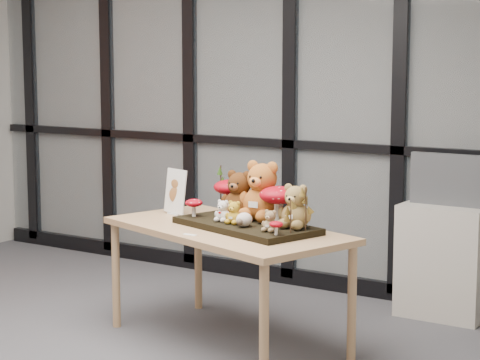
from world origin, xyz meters
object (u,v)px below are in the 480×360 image
Objects in this scene: bear_tan_back at (296,204)px; bear_beige_small at (270,220)px; bear_white_bow at (223,210)px; plush_cream_hedgehog at (244,219)px; mushroom_front_left at (194,207)px; mushroom_back_right at (278,204)px; diorama_tray at (246,226)px; sign_holder at (175,194)px; monitor at (446,180)px; bear_small_yellow at (234,211)px; cabinet at (443,261)px; display_table at (226,238)px; mushroom_back_left at (230,194)px; mushroom_front_right at (276,227)px; bear_brown_medium at (239,191)px; bear_pooh_yellow at (262,188)px.

bear_tan_back is 2.04× the size of bear_beige_small.
bear_white_bow is 1.56× the size of plush_cream_hedgehog.
mushroom_back_right is at bearing 4.41° from mushroom_front_left.
sign_holder reaches higher than diorama_tray.
bear_tan_back is 1.27m from monitor.
bear_tan_back is at bearing 9.79° from sign_holder.
sign_holder is (-0.59, 0.22, 0.02)m from bear_small_yellow.
cabinet is at bearing -90.00° from monitor.
plush_cream_hedgehog is at bearing -3.32° from sign_holder.
mushroom_back_right is 0.33× the size of cabinet.
bear_small_yellow is at bearing -12.92° from display_table.
sign_holder reaches higher than mushroom_front_left.
sign_holder is at bearing 177.87° from bear_beige_small.
mushroom_front_right is at bearing -37.11° from mushroom_back_left.
diorama_tray is 0.25m from bear_brown_medium.
plush_cream_hedgehog is at bearing -47.00° from mushroom_back_left.
bear_white_bow is (-0.09, 0.02, -0.00)m from bear_small_yellow.
bear_brown_medium is (-0.00, 0.15, 0.26)m from display_table.
bear_beige_small is at bearing 6.27° from plush_cream_hedgehog.
bear_beige_small is 0.46× the size of sign_holder.
bear_pooh_yellow reaches higher than bear_beige_small.
mushroom_front_right is at bearing -16.55° from diorama_tray.
sign_holder is (-0.94, 0.14, -0.04)m from bear_tan_back.
diorama_tray is 1.82× the size of monitor.
display_table is 0.51m from mushroom_front_right.
cabinet is (1.01, 0.97, -0.48)m from mushroom_back_left.
bear_pooh_yellow is 1.57× the size of mushroom_back_right.
bear_white_bow is 1.58m from cabinet.
bear_tan_back is at bearing -12.30° from mushroom_back_right.
plush_cream_hedgehog is at bearing -117.58° from monitor.
display_table is at bearing 177.55° from bear_beige_small.
monitor is at bearing 64.23° from mushroom_back_right.
mushroom_back_right is 0.85× the size of sign_holder.
plush_cream_hedgehog is at bearing -117.91° from cabinet.
mushroom_front_left is 0.41× the size of sign_holder.
mushroom_back_left is 1.48m from cabinet.
sign_holder is (-0.49, 0.20, 0.03)m from bear_white_bow.
diorama_tray is at bearing 37.83° from bear_white_bow.
cabinet is at bearing 46.80° from mushroom_front_left.
sign_holder is at bearing -166.04° from bear_pooh_yellow.
mushroom_back_left reaches higher than display_table.
mushroom_front_right is at bearing -20.05° from bear_brown_medium.
bear_tan_back reaches higher than bear_small_yellow.
sign_holder is (-0.87, 0.31, 0.03)m from bear_beige_small.
sign_holder is 1.78m from cabinet.
bear_small_yellow is at bearing -52.96° from mushroom_back_left.
monitor is at bearing 75.66° from bear_small_yellow.
bear_brown_medium is 1.39m from monitor.
display_table is 0.56m from sign_holder.
mushroom_back_right is (0.32, -0.09, -0.03)m from bear_brown_medium.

